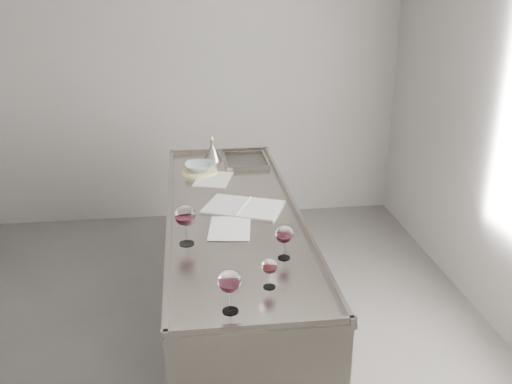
{
  "coord_description": "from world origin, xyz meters",
  "views": [
    {
      "loc": [
        0.24,
        -2.75,
        2.23
      ],
      "look_at": [
        0.65,
        0.4,
        1.02
      ],
      "focal_mm": 40.0,
      "sensor_mm": 36.0,
      "label": 1
    }
  ],
  "objects": [
    {
      "name": "room_shell",
      "position": [
        0.0,
        0.0,
        1.4
      ],
      "size": [
        4.54,
        5.04,
        2.84
      ],
      "color": "#504E4B",
      "rests_on": "ground"
    },
    {
      "name": "counter",
      "position": [
        0.5,
        0.3,
        0.47
      ],
      "size": [
        0.77,
        2.42,
        0.97
      ],
      "color": "gray",
      "rests_on": "ground"
    },
    {
      "name": "wine_glass_left",
      "position": [
        0.23,
        -0.09,
        1.09
      ],
      "size": [
        0.11,
        0.11,
        0.22
      ],
      "rotation": [
        0.0,
        0.0,
        -0.03
      ],
      "color": "white",
      "rests_on": "counter"
    },
    {
      "name": "wine_glass_middle",
      "position": [
        0.39,
        -0.74,
        1.08
      ],
      "size": [
        0.1,
        0.1,
        0.19
      ],
      "rotation": [
        0.0,
        0.0,
        0.33
      ],
      "color": "white",
      "rests_on": "counter"
    },
    {
      "name": "wine_glass_right",
      "position": [
        0.69,
        -0.31,
        1.06
      ],
      "size": [
        0.09,
        0.09,
        0.17
      ],
      "rotation": [
        0.0,
        0.0,
        -0.39
      ],
      "color": "white",
      "rests_on": "counter"
    },
    {
      "name": "wine_glass_small",
      "position": [
        0.58,
        -0.57,
        1.04
      ],
      "size": [
        0.07,
        0.07,
        0.14
      ],
      "rotation": [
        0.0,
        0.0,
        0.43
      ],
      "color": "white",
      "rests_on": "counter"
    },
    {
      "name": "notebook",
      "position": [
        0.57,
        0.35,
        0.95
      ],
      "size": [
        0.53,
        0.46,
        0.02
      ],
      "rotation": [
        0.0,
        0.0,
        -0.4
      ],
      "color": "silver",
      "rests_on": "counter"
    },
    {
      "name": "loose_paper_top",
      "position": [
        0.42,
        0.88,
        0.94
      ],
      "size": [
        0.3,
        0.37,
        0.0
      ],
      "primitive_type": "cube",
      "rotation": [
        0.0,
        0.0,
        -0.26
      ],
      "color": "silver",
      "rests_on": "counter"
    },
    {
      "name": "loose_paper_under",
      "position": [
        0.46,
        0.06,
        0.94
      ],
      "size": [
        0.26,
        0.34,
        0.0
      ],
      "primitive_type": "cube",
      "rotation": [
        0.0,
        0.0,
        -0.13
      ],
      "color": "silver",
      "rests_on": "counter"
    },
    {
      "name": "trivet",
      "position": [
        0.33,
        1.02,
        0.95
      ],
      "size": [
        0.26,
        0.26,
        0.02
      ],
      "primitive_type": "cylinder",
      "rotation": [
        0.0,
        0.0,
        -0.06
      ],
      "color": "beige",
      "rests_on": "counter"
    },
    {
      "name": "ceramic_bowl",
      "position": [
        0.33,
        1.02,
        0.98
      ],
      "size": [
        0.22,
        0.22,
        0.05
      ],
      "primitive_type": "imported",
      "rotation": [
        0.0,
        0.0,
        -0.07
      ],
      "color": "#99AAB3",
      "rests_on": "trivet"
    },
    {
      "name": "wine_funnel",
      "position": [
        0.44,
        1.29,
        1.0
      ],
      "size": [
        0.14,
        0.14,
        0.2
      ],
      "rotation": [
        0.0,
        0.0,
        -0.37
      ],
      "color": "#9D988C",
      "rests_on": "counter"
    }
  ]
}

